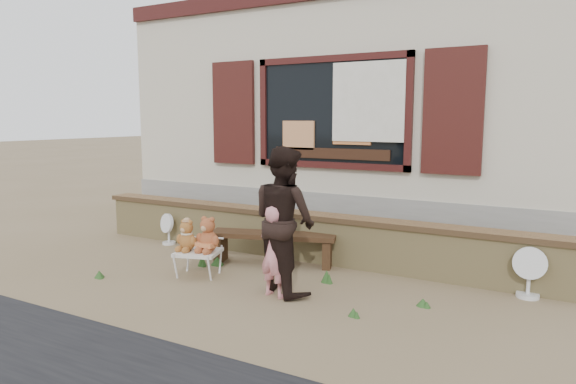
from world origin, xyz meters
The scene contains 12 objects.
ground centered at (0.00, 0.00, 0.00)m, with size 80.00×80.00×0.00m, color brown.
shopfront centered at (0.00, 4.49, 2.00)m, with size 8.04×5.13×4.00m.
brick_wall centered at (0.00, 1.00, 0.34)m, with size 7.10×0.36×0.67m.
bench centered at (-0.21, 0.56, 0.32)m, with size 1.73×0.85×0.44m.
folding_chair centered at (-0.77, -0.34, 0.29)m, with size 0.63×0.59×0.32m.
teddy_bear_left centered at (-0.90, -0.38, 0.52)m, with size 0.29×0.25×0.40m, color brown, non-canonical shape.
teddy_bear_right centered at (-0.63, -0.30, 0.55)m, with size 0.33×0.29×0.45m, color brown, non-canonical shape.
child centered at (0.45, -0.52, 0.51)m, with size 0.37×0.25×1.03m, color pink.
adult centered at (0.47, -0.33, 0.83)m, with size 0.81×0.63×1.66m, color black.
fan_left centered at (-2.22, 0.73, 0.25)m, with size 0.32×0.21×0.49m.
fan_right centered at (2.92, 0.80, 0.29)m, with size 0.36×0.24×0.58m.
grass_tufts centered at (-0.10, -0.07, 0.06)m, with size 3.90×1.34×0.16m.
Camera 1 is at (3.25, -5.25, 1.96)m, focal length 32.00 mm.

